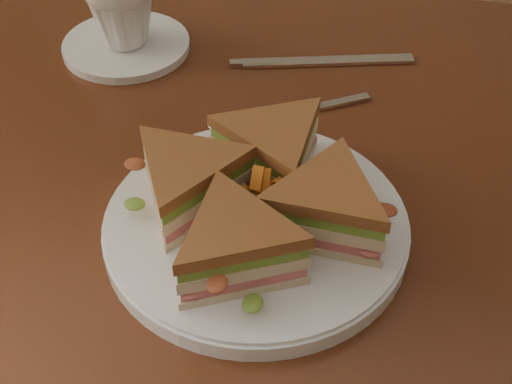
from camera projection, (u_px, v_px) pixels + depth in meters
The scene contains 8 objects.
table at pixel (296, 252), 0.75m from camera, with size 1.20×0.80×0.75m.
plate at pixel (256, 227), 0.63m from camera, with size 0.27×0.27×0.02m, color white.
sandwich_wedges at pixel (256, 196), 0.60m from camera, with size 0.25×0.25×0.06m.
crisps_mound at pixel (256, 200), 0.60m from camera, with size 0.09×0.09×0.05m, color orange, non-canonical shape.
spoon at pixel (250, 121), 0.74m from camera, with size 0.16×0.10×0.01m.
knife at pixel (316, 62), 0.83m from camera, with size 0.21×0.07×0.00m.
saucer at pixel (126, 46), 0.85m from camera, with size 0.15×0.15×0.01m, color white.
coffee_cup at pixel (122, 13), 0.82m from camera, with size 0.08×0.08×0.08m, color white.
Camera 1 is at (0.06, -0.50, 1.21)m, focal length 50.00 mm.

